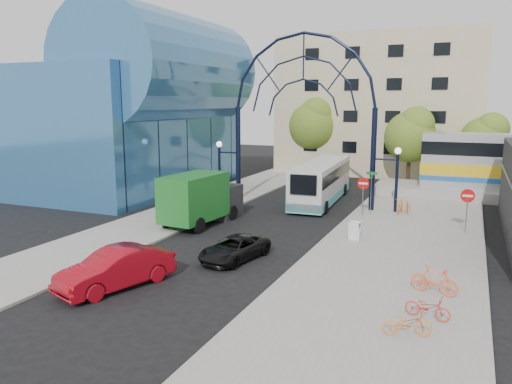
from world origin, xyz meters
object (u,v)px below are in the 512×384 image
at_px(sandwich_board, 354,229).
at_px(city_bus, 321,181).
at_px(tree_north_b, 315,123).
at_px(black_suv, 234,249).
at_px(do_not_enter_sign, 467,200).
at_px(gateway_arch, 303,84).
at_px(bike_near_a, 408,206).
at_px(bike_far_a, 428,307).
at_px(red_sedan, 116,269).
at_px(tree_north_a, 412,134).
at_px(bike_near_b, 400,205).
at_px(green_truck, 202,199).
at_px(tree_north_c, 486,138).
at_px(stop_sign, 363,187).
at_px(bike_far_c, 407,323).
at_px(bike_far_b, 435,280).
at_px(street_name_sign, 371,184).

height_order(sandwich_board, city_bus, city_bus).
relative_size(tree_north_b, black_suv, 2.00).
bearing_deg(do_not_enter_sign, sandwich_board, -143.32).
bearing_deg(gateway_arch, bike_near_a, 0.00).
distance_m(do_not_enter_sign, bike_far_a, 12.89).
relative_size(gateway_arch, red_sedan, 2.83).
bearing_deg(tree_north_a, bike_near_b, -86.13).
height_order(city_bus, green_truck, green_truck).
relative_size(gateway_arch, tree_north_a, 1.95).
bearing_deg(tree_north_c, sandwich_board, -106.55).
bearing_deg(stop_sign, green_truck, -146.73).
height_order(tree_north_b, green_truck, tree_north_b).
relative_size(city_bus, bike_near_b, 6.39).
bearing_deg(bike_far_a, gateway_arch, 41.68).
relative_size(stop_sign, tree_north_c, 0.38).
bearing_deg(bike_far_c, bike_near_b, -9.97).
relative_size(tree_north_c, bike_near_a, 3.73).
distance_m(tree_north_c, bike_far_a, 31.00).
bearing_deg(tree_north_a, red_sedan, -104.53).
relative_size(do_not_enter_sign, bike_far_b, 1.37).
height_order(city_bus, black_suv, city_bus).
height_order(sandwich_board, tree_north_c, tree_north_c).
distance_m(gateway_arch, do_not_enter_sign, 13.43).
bearing_deg(do_not_enter_sign, black_suv, -136.91).
height_order(sandwich_board, bike_near_a, sandwich_board).
height_order(city_bus, bike_far_b, city_bus).
bearing_deg(green_truck, bike_far_c, -34.26).
relative_size(stop_sign, street_name_sign, 0.89).
relative_size(tree_north_b, bike_far_b, 4.40).
height_order(gateway_arch, green_truck, gateway_arch).
xyz_separation_m(black_suv, bike_near_a, (6.35, 13.29, 0.02)).
bearing_deg(street_name_sign, bike_far_b, -69.42).
relative_size(city_bus, black_suv, 2.74).
bearing_deg(red_sedan, sandwich_board, 73.31).
bearing_deg(green_truck, tree_north_b, 94.55).
bearing_deg(bike_near_a, bike_near_b, -164.42).
xyz_separation_m(street_name_sign, sandwich_board, (0.40, -6.62, -1.39)).
distance_m(street_name_sign, bike_far_c, 17.57).
xyz_separation_m(do_not_enter_sign, bike_near_a, (-3.57, 4.00, -1.40)).
relative_size(street_name_sign, bike_far_a, 1.84).
relative_size(stop_sign, city_bus, 0.23).
distance_m(city_bus, bike_near_b, 6.43).
distance_m(tree_north_b, bike_far_c, 37.11).
height_order(do_not_enter_sign, city_bus, city_bus).
bearing_deg(bike_near_b, tree_north_c, 73.30).
xyz_separation_m(tree_north_b, bike_far_b, (13.93, -30.25, -4.60)).
relative_size(red_sedan, bike_far_c, 3.11).
bearing_deg(black_suv, stop_sign, 82.39).
height_order(tree_north_c, city_bus, tree_north_c).
bearing_deg(sandwich_board, bike_far_c, -69.17).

